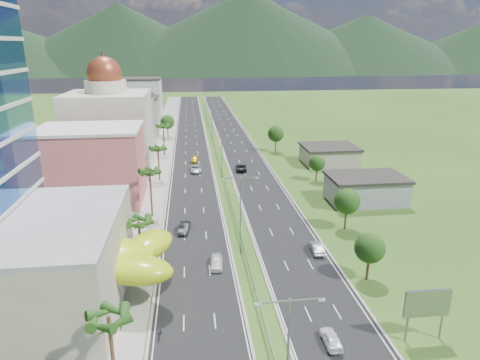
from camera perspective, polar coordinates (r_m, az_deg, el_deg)
name	(u,v)px	position (r m, az deg, el deg)	size (l,w,h in m)	color
ground	(248,268)	(63.95, 1.13, -11.67)	(500.00, 500.00, 0.00)	#2D5119
road_left	(191,140)	(148.58, -6.54, 5.31)	(11.00, 260.00, 0.04)	black
road_right	(234,139)	(149.36, -0.75, 5.49)	(11.00, 260.00, 0.04)	black
sidewalk_left	(163,141)	(148.85, -10.21, 5.18)	(7.00, 260.00, 0.12)	gray
median_guardrail	(216,150)	(131.11, -3.19, 4.02)	(0.10, 216.06, 0.76)	gray
streetlight_median_a	(288,342)	(39.69, 6.47, -20.62)	(6.04, 0.25, 11.00)	gray
streetlight_median_b	(240,201)	(70.13, 0.04, -2.86)	(6.04, 0.25, 11.00)	gray
streetlight_median_c	(222,147)	(108.35, -2.48, 4.48)	(6.04, 0.25, 11.00)	gray
streetlight_median_d	(212,118)	(152.45, -3.80, 8.27)	(6.04, 0.25, 11.00)	gray
streetlight_median_e	(206,102)	(196.95, -4.53, 10.35)	(6.04, 0.25, 11.00)	gray
lime_canopy	(99,258)	(58.85, -18.24, -9.86)	(18.00, 15.00, 7.40)	#AAC413
pink_shophouse	(92,166)	(92.65, -19.13, 1.73)	(20.00, 15.00, 15.00)	#D8586D
domed_building	(110,127)	(113.84, -17.01, 6.74)	(20.00, 20.00, 28.70)	beige
midrise_grey	(128,123)	(138.58, -14.76, 7.33)	(16.00, 15.00, 16.00)	gray
midrise_beige	(136,117)	(160.35, -13.71, 8.18)	(16.00, 15.00, 13.00)	#9E9882
midrise_white	(142,102)	(182.64, -12.97, 10.12)	(16.00, 15.00, 18.00)	silver
billboard	(427,305)	(52.17, 23.68, -14.99)	(5.20, 0.35, 6.20)	gray
shed_near	(365,190)	(92.46, 16.39, -1.28)	(15.00, 10.00, 5.00)	gray
shed_far	(329,156)	(120.13, 11.80, 3.19)	(14.00, 12.00, 4.40)	#9E9882
palm_tree_a	(109,321)	(41.27, -17.08, -17.51)	(3.60, 3.60, 9.10)	#47301C
palm_tree_b	(139,223)	(62.62, -13.36, -5.64)	(3.60, 3.60, 8.10)	#47301C
palm_tree_c	(150,174)	(80.90, -11.96, 0.85)	(3.60, 3.60, 9.60)	#47301C
palm_tree_d	(158,150)	(103.31, -10.89, 3.98)	(3.60, 3.60, 8.60)	#47301C
palm_tree_e	(163,127)	(127.57, -10.20, 6.93)	(3.60, 3.60, 9.40)	#47301C
leafy_tree_lfar	(167,122)	(152.63, -9.66, 7.63)	(4.90, 4.90, 8.05)	#47301C
leafy_tree_ra	(370,248)	(61.58, 16.92, -8.69)	(4.20, 4.20, 6.90)	#47301C
leafy_tree_rb	(347,201)	(76.95, 14.07, -2.78)	(4.55, 4.55, 7.47)	#47301C
leafy_tree_rc	(317,163)	(103.37, 10.24, 2.21)	(3.85, 3.85, 6.33)	#47301C
leafy_tree_rd	(276,134)	(130.44, 4.79, 6.15)	(4.90, 4.90, 8.05)	#47301C
mountain_ridge	(247,73)	(510.75, 0.89, 14.03)	(860.00, 140.00, 90.00)	black
car_white_near_left	(216,262)	(63.97, -3.16, -10.85)	(1.83, 4.54, 1.55)	white
car_dark_left	(184,228)	(75.54, -7.44, -6.34)	(1.64, 4.69, 1.54)	black
car_silver_mid_left	(196,169)	(110.47, -5.87, 1.50)	(2.69, 5.83, 1.62)	#B9BCC1
car_yellow_far_left	(195,159)	(120.48, -6.08, 2.79)	(1.92, 4.72, 1.37)	gold
car_white_near_right	(331,338)	(50.53, 12.05, -19.97)	(1.67, 4.16, 1.42)	white
car_silver_right	(317,248)	(69.06, 10.17, -8.87)	(1.63, 4.69, 1.54)	#9C9DA3
car_dark_far_right	(241,167)	(111.10, 0.16, 1.68)	(2.67, 5.80, 1.61)	black
motorcycle	(160,332)	(51.25, -10.66, -19.34)	(0.62, 2.04, 1.31)	black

